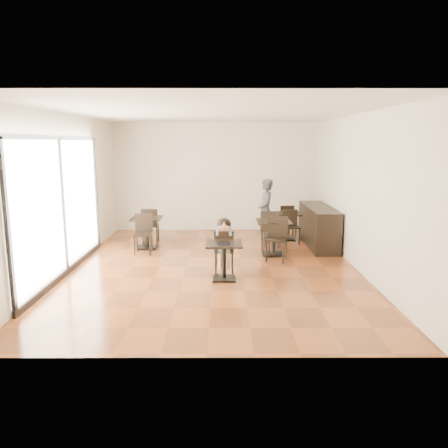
{
  "coord_description": "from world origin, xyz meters",
  "views": [
    {
      "loc": [
        0.2,
        -8.99,
        2.62
      ],
      "look_at": [
        0.22,
        -0.38,
        1.0
      ],
      "focal_mm": 35.0,
      "sensor_mm": 36.0,
      "label": 1
    }
  ],
  "objects_px": {
    "child_chair": "(224,251)",
    "chair_left_b": "(143,234)",
    "cafe_table_left": "(147,233)",
    "cafe_table_back": "(287,226)",
    "cafe_table_mid": "(273,238)",
    "chair_back_b": "(291,227)",
    "child": "(224,245)",
    "chair_mid_b": "(276,239)",
    "child_table": "(224,261)",
    "chair_mid_a": "(271,230)",
    "chair_left_a": "(151,226)",
    "chair_back_a": "(285,220)",
    "adult_patron": "(266,211)"
  },
  "relations": [
    {
      "from": "child",
      "to": "child_table",
      "type": "bearing_deg",
      "value": -90.0
    },
    {
      "from": "chair_mid_b",
      "to": "chair_back_a",
      "type": "xyz_separation_m",
      "value": [
        0.59,
        2.75,
        -0.05
      ]
    },
    {
      "from": "chair_back_b",
      "to": "cafe_table_mid",
      "type": "bearing_deg",
      "value": -124.53
    },
    {
      "from": "chair_mid_a",
      "to": "chair_back_b",
      "type": "xyz_separation_m",
      "value": [
        0.59,
        0.55,
        -0.05
      ]
    },
    {
      "from": "child",
      "to": "cafe_table_back",
      "type": "xyz_separation_m",
      "value": [
        1.73,
        3.0,
        -0.19
      ]
    },
    {
      "from": "chair_left_a",
      "to": "chair_mid_b",
      "type": "bearing_deg",
      "value": 148.4
    },
    {
      "from": "cafe_table_mid",
      "to": "cafe_table_back",
      "type": "relative_size",
      "value": 1.12
    },
    {
      "from": "child_chair",
      "to": "chair_left_b",
      "type": "bearing_deg",
      "value": -37.41
    },
    {
      "from": "chair_mid_b",
      "to": "cafe_table_mid",
      "type": "bearing_deg",
      "value": 107.15
    },
    {
      "from": "chair_back_a",
      "to": "chair_mid_a",
      "type": "bearing_deg",
      "value": 64.02
    },
    {
      "from": "child_chair",
      "to": "cafe_table_mid",
      "type": "bearing_deg",
      "value": -130.88
    },
    {
      "from": "chair_left_b",
      "to": "child_chair",
      "type": "bearing_deg",
      "value": -39.21
    },
    {
      "from": "child",
      "to": "chair_left_b",
      "type": "height_order",
      "value": "child"
    },
    {
      "from": "cafe_table_left",
      "to": "cafe_table_back",
      "type": "bearing_deg",
      "value": 15.03
    },
    {
      "from": "chair_back_b",
      "to": "chair_left_a",
      "type": "bearing_deg",
      "value": 171.88
    },
    {
      "from": "adult_patron",
      "to": "cafe_table_mid",
      "type": "bearing_deg",
      "value": -3.76
    },
    {
      "from": "child_table",
      "to": "cafe_table_left",
      "type": "distance_m",
      "value": 3.21
    },
    {
      "from": "child_table",
      "to": "chair_back_b",
      "type": "relative_size",
      "value": 0.83
    },
    {
      "from": "child",
      "to": "chair_mid_b",
      "type": "bearing_deg",
      "value": 34.39
    },
    {
      "from": "cafe_table_back",
      "to": "chair_back_a",
      "type": "bearing_deg",
      "value": 87.21
    },
    {
      "from": "cafe_table_left",
      "to": "chair_back_a",
      "type": "xyz_separation_m",
      "value": [
        3.68,
        1.53,
        0.05
      ]
    },
    {
      "from": "cafe_table_mid",
      "to": "chair_mid_b",
      "type": "height_order",
      "value": "chair_mid_b"
    },
    {
      "from": "child_table",
      "to": "chair_mid_a",
      "type": "distance_m",
      "value": 2.72
    },
    {
      "from": "child_table",
      "to": "chair_mid_b",
      "type": "distance_m",
      "value": 1.79
    },
    {
      "from": "chair_mid_a",
      "to": "chair_back_a",
      "type": "relative_size",
      "value": 1.12
    },
    {
      "from": "chair_mid_a",
      "to": "chair_back_b",
      "type": "height_order",
      "value": "chair_mid_a"
    },
    {
      "from": "chair_back_b",
      "to": "cafe_table_left",
      "type": "bearing_deg",
      "value": -179.59
    },
    {
      "from": "adult_patron",
      "to": "chair_left_b",
      "type": "height_order",
      "value": "adult_patron"
    },
    {
      "from": "child",
      "to": "chair_mid_b",
      "type": "distance_m",
      "value": 1.42
    },
    {
      "from": "child_chair",
      "to": "child",
      "type": "bearing_deg",
      "value": -0.0
    },
    {
      "from": "adult_patron",
      "to": "chair_mid_b",
      "type": "relative_size",
      "value": 1.71
    },
    {
      "from": "cafe_table_left",
      "to": "cafe_table_back",
      "type": "height_order",
      "value": "cafe_table_left"
    },
    {
      "from": "chair_left_a",
      "to": "chair_left_b",
      "type": "xyz_separation_m",
      "value": [
        0.0,
        -1.1,
        0.0
      ]
    },
    {
      "from": "chair_mid_a",
      "to": "chair_left_a",
      "type": "relative_size",
      "value": 1.05
    },
    {
      "from": "cafe_table_back",
      "to": "chair_mid_b",
      "type": "bearing_deg",
      "value": -104.39
    },
    {
      "from": "chair_mid_b",
      "to": "chair_back_b",
      "type": "bearing_deg",
      "value": 87.44
    },
    {
      "from": "child_table",
      "to": "chair_back_b",
      "type": "xyz_separation_m",
      "value": [
        1.76,
        3.0,
        0.08
      ]
    },
    {
      "from": "cafe_table_mid",
      "to": "chair_mid_a",
      "type": "xyz_separation_m",
      "value": [
        0.0,
        0.55,
        0.08
      ]
    },
    {
      "from": "chair_mid_b",
      "to": "chair_back_b",
      "type": "height_order",
      "value": "chair_mid_b"
    },
    {
      "from": "chair_mid_a",
      "to": "cafe_table_back",
      "type": "bearing_deg",
      "value": -100.01
    },
    {
      "from": "chair_mid_b",
      "to": "chair_left_a",
      "type": "xyz_separation_m",
      "value": [
        -3.09,
        1.77,
        -0.02
      ]
    },
    {
      "from": "child_table",
      "to": "chair_left_a",
      "type": "height_order",
      "value": "chair_left_a"
    },
    {
      "from": "chair_mid_a",
      "to": "chair_back_b",
      "type": "relative_size",
      "value": 1.12
    },
    {
      "from": "cafe_table_back",
      "to": "chair_mid_a",
      "type": "height_order",
      "value": "chair_mid_a"
    },
    {
      "from": "child_chair",
      "to": "child",
      "type": "distance_m",
      "value": 0.11
    },
    {
      "from": "chair_mid_a",
      "to": "child_chair",
      "type": "bearing_deg",
      "value": 75.56
    },
    {
      "from": "child_table",
      "to": "cafe_table_mid",
      "type": "xyz_separation_m",
      "value": [
        1.17,
        1.9,
        0.04
      ]
    },
    {
      "from": "child",
      "to": "chair_left_a",
      "type": "distance_m",
      "value": 3.21
    },
    {
      "from": "chair_left_a",
      "to": "chair_back_b",
      "type": "relative_size",
      "value": 1.06
    },
    {
      "from": "child_chair",
      "to": "child",
      "type": "height_order",
      "value": "child"
    }
  ]
}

